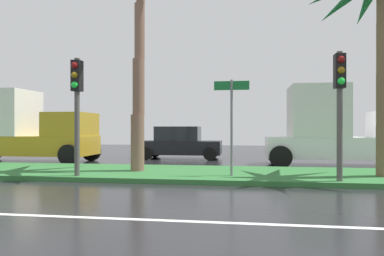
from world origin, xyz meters
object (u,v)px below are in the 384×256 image
Objects in this scene: street_name_sign at (232,114)px; car_in_traffic_leading at (180,143)px; traffic_signal_median_right at (340,92)px; box_truck_lead at (27,130)px; box_truck_following at (341,130)px; traffic_signal_median_left at (77,95)px.

street_name_sign reaches higher than car_in_traffic_leading.
traffic_signal_median_right is 0.57× the size of box_truck_lead.
car_in_traffic_leading is (-3.03, 7.65, -1.25)m from street_name_sign.
traffic_signal_median_right is 0.57× the size of box_truck_following.
traffic_signal_median_right is 3.19m from street_name_sign.
traffic_signal_median_right reaches higher than box_truck_following.
box_truck_lead is (-13.04, 5.41, -1.11)m from traffic_signal_median_right.
traffic_signal_median_left is at bearing -46.06° from box_truck_lead.
traffic_signal_median_left is 7.81m from traffic_signal_median_right.
traffic_signal_median_right is 14.16m from box_truck_lead.
street_name_sign is 0.70× the size of car_in_traffic_leading.
traffic_signal_median_right is 1.21× the size of street_name_sign.
box_truck_following is (1.44, 5.62, -1.11)m from traffic_signal_median_right.
traffic_signal_median_left is 1.22× the size of street_name_sign.
car_in_traffic_leading is 8.03m from box_truck_following.
box_truck_lead is (-5.23, 5.43, -1.13)m from traffic_signal_median_left.
box_truck_following is (14.48, 0.21, 0.00)m from box_truck_lead.
box_truck_following is at bearing 31.39° from traffic_signal_median_left.
box_truck_following is at bearing 0.84° from box_truck_lead.
street_name_sign is at bearing -132.58° from box_truck_following.
car_in_traffic_leading is (6.97, 2.98, -0.72)m from box_truck_lead.
traffic_signal_median_left reaches higher than traffic_signal_median_right.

